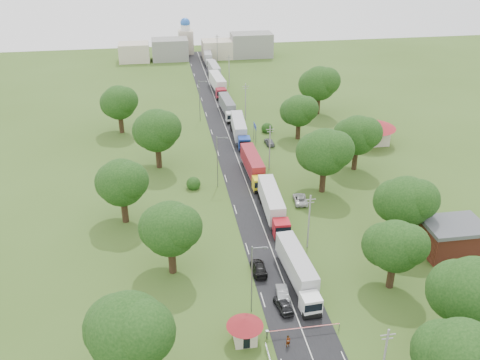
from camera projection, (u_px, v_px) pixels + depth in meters
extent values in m
plane|color=#38521B|center=(263.00, 226.00, 86.74)|extent=(260.00, 260.00, 0.00)
cube|color=black|center=(243.00, 172.00, 104.33)|extent=(8.00, 200.00, 0.04)
cylinder|color=slate|center=(267.00, 335.00, 63.86)|extent=(0.20, 0.20, 1.10)
cube|color=slate|center=(267.00, 332.00, 63.63)|extent=(0.35, 0.35, 0.25)
cylinder|color=red|center=(304.00, 328.00, 64.29)|extent=(9.00, 0.12, 0.12)
cylinder|color=slate|center=(339.00, 327.00, 65.16)|extent=(0.10, 0.10, 1.00)
cube|color=beige|center=(245.00, 333.00, 63.18)|extent=(2.60, 2.60, 2.40)
cone|color=maroon|center=(245.00, 322.00, 62.41)|extent=(4.40, 4.40, 1.10)
cube|color=black|center=(256.00, 331.00, 63.28)|extent=(0.02, 1.20, 0.90)
cube|color=black|center=(247.00, 342.00, 62.12)|extent=(0.80, 0.02, 1.90)
cylinder|color=slate|center=(256.00, 135.00, 116.30)|extent=(0.12, 0.12, 4.00)
cylinder|color=slate|center=(254.00, 131.00, 118.41)|extent=(0.12, 0.12, 4.00)
cube|color=navy|center=(255.00, 126.00, 116.63)|extent=(0.06, 3.00, 1.00)
cube|color=silver|center=(255.00, 126.00, 116.63)|extent=(0.07, 3.10, 0.06)
cube|color=gray|center=(388.00, 335.00, 52.96)|extent=(1.60, 0.10, 0.10)
cube|color=gray|center=(387.00, 339.00, 53.19)|extent=(1.20, 0.10, 0.10)
cylinder|color=gray|center=(309.00, 222.00, 79.32)|extent=(0.24, 0.24, 9.00)
cube|color=gray|center=(310.00, 199.00, 77.59)|extent=(1.60, 0.10, 0.10)
cube|color=gray|center=(310.00, 202.00, 77.82)|extent=(1.20, 0.10, 0.10)
cylinder|color=gray|center=(270.00, 148.00, 103.95)|extent=(0.24, 0.24, 9.00)
cube|color=gray|center=(270.00, 129.00, 102.22)|extent=(1.60, 0.10, 0.10)
cube|color=gray|center=(270.00, 132.00, 102.45)|extent=(1.20, 0.10, 0.10)
cylinder|color=gray|center=(246.00, 102.00, 128.58)|extent=(0.24, 0.24, 9.00)
cube|color=gray|center=(246.00, 86.00, 126.85)|extent=(1.60, 0.10, 0.10)
cube|color=gray|center=(246.00, 88.00, 127.08)|extent=(1.20, 0.10, 0.10)
cylinder|color=gray|center=(229.00, 71.00, 153.21)|extent=(0.24, 0.24, 9.00)
cube|color=gray|center=(229.00, 57.00, 151.48)|extent=(1.60, 0.10, 0.10)
cube|color=gray|center=(229.00, 59.00, 151.71)|extent=(1.20, 0.10, 0.10)
cylinder|color=gray|center=(217.00, 48.00, 177.84)|extent=(0.24, 0.24, 9.00)
cube|color=gray|center=(217.00, 37.00, 176.11)|extent=(1.60, 0.10, 0.10)
cube|color=gray|center=(217.00, 38.00, 176.34)|extent=(1.20, 0.10, 0.10)
cylinder|color=slate|center=(252.00, 280.00, 66.10)|extent=(0.16, 0.16, 10.00)
cube|color=slate|center=(259.00, 248.00, 64.09)|extent=(1.80, 0.10, 0.10)
cube|color=slate|center=(266.00, 248.00, 64.27)|extent=(0.50, 0.22, 0.15)
cylinder|color=slate|center=(217.00, 162.00, 96.88)|extent=(0.16, 0.16, 10.00)
cube|color=slate|center=(222.00, 138.00, 94.88)|extent=(1.80, 0.10, 0.10)
cube|color=slate|center=(226.00, 138.00, 95.06)|extent=(0.50, 0.22, 0.15)
cylinder|color=slate|center=(200.00, 101.00, 127.67)|extent=(0.16, 0.16, 10.00)
cube|color=slate|center=(203.00, 81.00, 125.66)|extent=(1.80, 0.10, 0.10)
cube|color=slate|center=(206.00, 82.00, 125.85)|extent=(0.50, 0.22, 0.15)
sphere|color=black|center=(463.00, 357.00, 51.74)|extent=(7.70, 7.70, 7.70)
sphere|color=black|center=(444.00, 353.00, 53.04)|extent=(6.60, 6.60, 6.60)
cylinder|color=#382616|center=(466.00, 332.00, 61.87)|extent=(1.12, 1.12, 4.55)
sphere|color=black|center=(476.00, 294.00, 59.34)|extent=(8.40, 8.40, 8.40)
sphere|color=black|center=(458.00, 290.00, 60.76)|extent=(7.20, 7.20, 7.20)
cylinder|color=#382616|center=(391.00, 275.00, 72.02)|extent=(1.04, 1.04, 3.85)
sphere|color=black|center=(396.00, 246.00, 69.90)|extent=(7.00, 7.00, 7.00)
sphere|color=black|center=(409.00, 245.00, 68.85)|extent=(5.50, 5.50, 5.50)
sphere|color=black|center=(384.00, 245.00, 71.08)|extent=(6.00, 6.00, 6.00)
cylinder|color=#382616|center=(402.00, 231.00, 81.59)|extent=(1.08, 1.08, 4.20)
sphere|color=black|center=(406.00, 201.00, 79.26)|extent=(7.70, 7.70, 7.70)
sphere|color=black|center=(419.00, 199.00, 78.11)|extent=(6.05, 6.05, 6.05)
sphere|color=black|center=(395.00, 201.00, 80.56)|extent=(6.60, 6.60, 6.60)
cylinder|color=#382616|center=(323.00, 180.00, 96.35)|extent=(1.12, 1.12, 4.55)
sphere|color=black|center=(325.00, 152.00, 93.82)|extent=(8.40, 8.40, 8.40)
sphere|color=black|center=(336.00, 149.00, 92.56)|extent=(6.60, 6.60, 6.60)
sphere|color=black|center=(316.00, 152.00, 95.24)|extent=(7.20, 7.20, 7.20)
cylinder|color=#382616|center=(355.00, 159.00, 104.74)|extent=(1.08, 1.08, 4.20)
sphere|color=black|center=(357.00, 135.00, 102.41)|extent=(7.70, 7.70, 7.70)
sphere|color=black|center=(367.00, 133.00, 101.27)|extent=(6.05, 6.05, 6.05)
sphere|color=black|center=(349.00, 135.00, 103.72)|extent=(6.60, 6.60, 6.60)
cylinder|color=#382616|center=(298.00, 131.00, 118.78)|extent=(1.04, 1.04, 3.85)
sphere|color=black|center=(299.00, 111.00, 116.66)|extent=(7.00, 7.00, 7.00)
sphere|color=black|center=(306.00, 109.00, 115.62)|extent=(5.50, 5.50, 5.50)
sphere|color=black|center=(293.00, 111.00, 117.84)|extent=(6.00, 6.00, 6.00)
cylinder|color=#382616|center=(318.00, 105.00, 133.09)|extent=(1.12, 1.12, 4.55)
sphere|color=black|center=(319.00, 83.00, 130.56)|extent=(8.40, 8.40, 8.40)
sphere|color=black|center=(327.00, 81.00, 129.31)|extent=(6.60, 6.60, 6.60)
sphere|color=black|center=(313.00, 84.00, 131.98)|extent=(7.20, 7.20, 7.20)
sphere|color=black|center=(129.00, 332.00, 53.95)|extent=(8.40, 8.40, 8.40)
sphere|color=black|center=(143.00, 332.00, 52.70)|extent=(6.60, 6.60, 6.60)
sphere|color=black|center=(118.00, 328.00, 55.37)|extent=(7.20, 7.20, 7.20)
cylinder|color=#382616|center=(172.00, 260.00, 74.86)|extent=(1.08, 1.08, 4.20)
sphere|color=black|center=(170.00, 229.00, 72.53)|extent=(7.70, 7.70, 7.70)
sphere|color=black|center=(180.00, 227.00, 71.39)|extent=(6.05, 6.05, 6.05)
sphere|color=black|center=(162.00, 227.00, 73.84)|extent=(6.60, 6.60, 6.60)
cylinder|color=#382616|center=(125.00, 210.00, 87.06)|extent=(1.08, 1.08, 4.20)
sphere|color=black|center=(122.00, 183.00, 84.74)|extent=(7.70, 7.70, 7.70)
sphere|color=black|center=(130.00, 180.00, 83.59)|extent=(6.05, 6.05, 6.05)
sphere|color=black|center=(115.00, 182.00, 86.04)|extent=(6.60, 6.60, 6.60)
cylinder|color=#382616|center=(159.00, 157.00, 105.43)|extent=(1.12, 1.12, 4.55)
sphere|color=black|center=(157.00, 130.00, 102.90)|extent=(8.40, 8.40, 8.40)
sphere|color=black|center=(164.00, 128.00, 101.64)|extent=(6.60, 6.60, 6.60)
sphere|color=black|center=(151.00, 131.00, 104.32)|extent=(7.20, 7.20, 7.20)
cylinder|color=#382616|center=(121.00, 124.00, 121.96)|extent=(1.08, 1.08, 4.20)
sphere|color=black|center=(119.00, 103.00, 119.64)|extent=(7.70, 7.70, 7.70)
sphere|color=black|center=(125.00, 100.00, 118.49)|extent=(6.05, 6.05, 6.05)
sphere|color=black|center=(114.00, 103.00, 120.94)|extent=(6.60, 6.60, 6.60)
cube|color=maroon|center=(452.00, 240.00, 78.83)|extent=(8.00, 6.00, 4.60)
cube|color=#47494F|center=(455.00, 225.00, 77.65)|extent=(8.60, 6.60, 0.60)
cube|color=beige|center=(371.00, 135.00, 116.48)|extent=(7.00, 5.00, 4.00)
cone|color=maroon|center=(372.00, 122.00, 115.16)|extent=(10.08, 10.08, 1.80)
cube|color=gray|center=(170.00, 49.00, 180.49)|extent=(12.00, 8.00, 7.00)
cube|color=beige|center=(217.00, 49.00, 182.99)|extent=(10.00, 8.00, 6.00)
cube|color=gray|center=(251.00, 45.00, 184.24)|extent=(14.00, 8.00, 8.00)
cube|color=beige|center=(134.00, 52.00, 179.01)|extent=(10.00, 8.00, 6.00)
cube|color=beige|center=(186.00, 42.00, 188.15)|extent=(5.00, 5.00, 8.00)
cylinder|color=silver|center=(185.00, 28.00, 185.88)|extent=(3.20, 3.20, 2.00)
sphere|color=#2659B2|center=(185.00, 23.00, 185.16)|extent=(3.40, 3.40, 3.40)
cube|color=white|center=(311.00, 304.00, 67.31)|extent=(2.55, 2.55, 2.51)
cube|color=black|center=(314.00, 308.00, 66.08)|extent=(2.31, 0.15, 1.11)
cube|color=slate|center=(313.00, 316.00, 66.75)|extent=(2.22, 0.38, 0.35)
cube|color=slate|center=(296.00, 275.00, 73.87)|extent=(2.98, 11.68, 0.30)
cube|color=#B5B4B9|center=(296.00, 263.00, 73.31)|extent=(3.20, 12.00, 3.02)
cylinder|color=black|center=(312.00, 315.00, 67.00)|extent=(2.36, 1.01, 1.01)
cylinder|color=black|center=(308.00, 306.00, 68.59)|extent=(2.36, 1.01, 1.01)
cylinder|color=black|center=(290.00, 262.00, 77.08)|extent=(2.36, 1.01, 1.01)
cylinder|color=black|center=(288.00, 256.00, 78.41)|extent=(2.36, 1.01, 1.01)
cube|color=#AB131E|center=(281.00, 228.00, 83.07)|extent=(2.60, 2.60, 2.61)
cube|color=black|center=(283.00, 231.00, 81.79)|extent=(2.40, 0.11, 1.15)
cube|color=slate|center=(283.00, 238.00, 82.49)|extent=(2.31, 0.34, 0.37)
cube|color=slate|center=(271.00, 210.00, 89.89)|extent=(2.87, 12.11, 0.31)
cube|color=silver|center=(271.00, 199.00, 89.31)|extent=(3.09, 12.43, 3.14)
cylinder|color=black|center=(282.00, 238.00, 82.74)|extent=(2.46, 1.05, 1.05)
cylinder|color=black|center=(280.00, 231.00, 84.39)|extent=(2.46, 1.05, 1.05)
cylinder|color=black|center=(267.00, 201.00, 93.22)|extent=(2.46, 1.05, 1.05)
cylinder|color=black|center=(265.00, 196.00, 94.60)|extent=(2.46, 1.05, 1.05)
cube|color=yellow|center=(260.00, 184.00, 96.74)|extent=(2.46, 2.46, 2.51)
cube|color=black|center=(261.00, 185.00, 95.51)|extent=(2.31, 0.07, 1.10)
cube|color=slate|center=(261.00, 191.00, 96.18)|extent=(2.21, 0.30, 0.35)
cube|color=slate|center=(253.00, 171.00, 103.27)|extent=(2.58, 11.58, 0.30)
cube|color=maroon|center=(252.00, 162.00, 102.72)|extent=(2.79, 11.88, 3.01)
cylinder|color=black|center=(260.00, 191.00, 96.42)|extent=(2.36, 1.00, 1.00)
cylinder|color=black|center=(259.00, 186.00, 98.01)|extent=(2.36, 1.00, 1.00)
cylinder|color=black|center=(249.00, 164.00, 106.47)|extent=(2.36, 1.00, 1.00)
cylinder|color=black|center=(248.00, 161.00, 107.79)|extent=(2.36, 1.00, 1.00)
cube|color=navy|center=(244.00, 143.00, 113.29)|extent=(2.64, 2.64, 2.58)
cube|color=black|center=(245.00, 144.00, 112.03)|extent=(2.37, 0.18, 1.13)
cube|color=slate|center=(245.00, 150.00, 112.72)|extent=(2.28, 0.40, 0.36)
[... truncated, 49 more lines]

